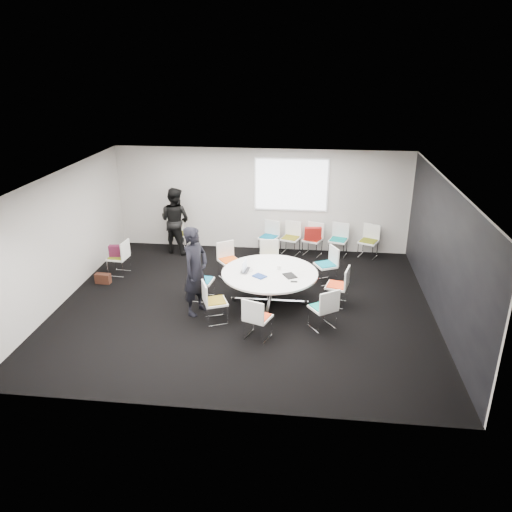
# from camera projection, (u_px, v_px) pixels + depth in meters

# --- Properties ---
(room_shell) EXTENTS (8.08, 7.08, 2.88)m
(room_shell) POSITION_uv_depth(u_px,v_px,m) (249.00, 245.00, 10.35)
(room_shell) COLOR black
(room_shell) RESTS_ON ground
(conference_table) EXTENTS (2.08, 2.08, 0.73)m
(conference_table) POSITION_uv_depth(u_px,v_px,m) (270.00, 281.00, 10.80)
(conference_table) COLOR silver
(conference_table) RESTS_ON ground
(projection_screen) EXTENTS (1.90, 0.03, 1.35)m
(projection_screen) POSITION_uv_depth(u_px,v_px,m) (291.00, 185.00, 13.30)
(projection_screen) COLOR white
(projection_screen) RESTS_ON room_shell
(chair_ring_a) EXTENTS (0.55, 0.56, 0.88)m
(chair_ring_a) POSITION_uv_depth(u_px,v_px,m) (337.00, 293.00, 10.81)
(chair_ring_a) COLOR silver
(chair_ring_a) RESTS_ON ground
(chair_ring_b) EXTENTS (0.61, 0.61, 0.88)m
(chair_ring_b) POSITION_uv_depth(u_px,v_px,m) (326.00, 272.00, 11.88)
(chair_ring_b) COLOR silver
(chair_ring_b) RESTS_ON ground
(chair_ring_c) EXTENTS (0.52, 0.51, 0.88)m
(chair_ring_c) POSITION_uv_depth(u_px,v_px,m) (270.00, 265.00, 12.23)
(chair_ring_c) COLOR silver
(chair_ring_c) RESTS_ON ground
(chair_ring_d) EXTENTS (0.64, 0.63, 0.88)m
(chair_ring_d) POSITION_uv_depth(u_px,v_px,m) (229.00, 267.00, 12.13)
(chair_ring_d) COLOR silver
(chair_ring_d) RESTS_ON ground
(chair_ring_e) EXTENTS (0.49, 0.50, 0.88)m
(chair_ring_e) POSITION_uv_depth(u_px,v_px,m) (202.00, 288.00, 11.06)
(chair_ring_e) COLOR silver
(chair_ring_e) RESTS_ON ground
(chair_ring_f) EXTENTS (0.59, 0.60, 0.88)m
(chair_ring_f) POSITION_uv_depth(u_px,v_px,m) (215.00, 309.00, 10.12)
(chair_ring_f) COLOR silver
(chair_ring_f) RESTS_ON ground
(chair_ring_g) EXTENTS (0.59, 0.58, 0.88)m
(chair_ring_g) POSITION_uv_depth(u_px,v_px,m) (257.00, 326.00, 9.50)
(chair_ring_g) COLOR silver
(chair_ring_g) RESTS_ON ground
(chair_ring_h) EXTENTS (0.63, 0.63, 0.88)m
(chair_ring_h) POSITION_uv_depth(u_px,v_px,m) (323.00, 316.00, 9.87)
(chair_ring_h) COLOR silver
(chair_ring_h) RESTS_ON ground
(chair_back_a) EXTENTS (0.59, 0.59, 0.88)m
(chair_back_a) POSITION_uv_depth(u_px,v_px,m) (269.00, 243.00, 13.68)
(chair_back_a) COLOR silver
(chair_back_a) RESTS_ON ground
(chair_back_b) EXTENTS (0.58, 0.57, 0.88)m
(chair_back_b) POSITION_uv_depth(u_px,v_px,m) (290.00, 244.00, 13.60)
(chair_back_b) COLOR silver
(chair_back_b) RESTS_ON ground
(chair_back_c) EXTENTS (0.60, 0.59, 0.88)m
(chair_back_c) POSITION_uv_depth(u_px,v_px,m) (313.00, 245.00, 13.51)
(chair_back_c) COLOR silver
(chair_back_c) RESTS_ON ground
(chair_back_d) EXTENTS (0.57, 0.56, 0.88)m
(chair_back_d) POSITION_uv_depth(u_px,v_px,m) (338.00, 246.00, 13.47)
(chair_back_d) COLOR silver
(chair_back_d) RESTS_ON ground
(chair_back_e) EXTENTS (0.61, 0.60, 0.88)m
(chair_back_e) POSITION_uv_depth(u_px,v_px,m) (368.00, 248.00, 13.37)
(chair_back_e) COLOR silver
(chair_back_e) RESTS_ON ground
(chair_spare_left) EXTENTS (0.49, 0.50, 0.88)m
(chair_spare_left) POSITION_uv_depth(u_px,v_px,m) (119.00, 264.00, 12.32)
(chair_spare_left) COLOR silver
(chair_spare_left) RESTS_ON ground
(chair_person_back) EXTENTS (0.61, 0.60, 0.88)m
(chair_person_back) POSITION_uv_depth(u_px,v_px,m) (178.00, 240.00, 13.90)
(chair_person_back) COLOR silver
(chair_person_back) RESTS_ON ground
(person_main) EXTENTS (0.68, 0.81, 1.90)m
(person_main) POSITION_uv_depth(u_px,v_px,m) (196.00, 271.00, 10.23)
(person_main) COLOR black
(person_main) RESTS_ON ground
(person_back) EXTENTS (1.07, 0.96, 1.82)m
(person_back) POSITION_uv_depth(u_px,v_px,m) (175.00, 220.00, 13.51)
(person_back) COLOR black
(person_back) RESTS_ON ground
(laptop) EXTENTS (0.27, 0.39, 0.03)m
(laptop) POSITION_uv_depth(u_px,v_px,m) (248.00, 271.00, 10.76)
(laptop) COLOR #333338
(laptop) RESTS_ON conference_table
(laptop_lid) EXTENTS (0.06, 0.30, 0.22)m
(laptop_lid) POSITION_uv_depth(u_px,v_px,m) (245.00, 265.00, 10.73)
(laptop_lid) COLOR silver
(laptop_lid) RESTS_ON conference_table
(notebook_black) EXTENTS (0.34, 0.37, 0.02)m
(notebook_black) POSITION_uv_depth(u_px,v_px,m) (290.00, 276.00, 10.52)
(notebook_black) COLOR black
(notebook_black) RESTS_ON conference_table
(tablet_folio) EXTENTS (0.33, 0.32, 0.03)m
(tablet_folio) POSITION_uv_depth(u_px,v_px,m) (259.00, 276.00, 10.49)
(tablet_folio) COLOR navy
(tablet_folio) RESTS_ON conference_table
(papers_right) EXTENTS (0.36, 0.33, 0.00)m
(papers_right) POSITION_uv_depth(u_px,v_px,m) (298.00, 270.00, 10.81)
(papers_right) COLOR white
(papers_right) RESTS_ON conference_table
(papers_front) EXTENTS (0.34, 0.28, 0.00)m
(papers_front) POSITION_uv_depth(u_px,v_px,m) (299.00, 275.00, 10.56)
(papers_front) COLOR silver
(papers_front) RESTS_ON conference_table
(cup) EXTENTS (0.08, 0.08, 0.09)m
(cup) POSITION_uv_depth(u_px,v_px,m) (279.00, 267.00, 10.84)
(cup) COLOR white
(cup) RESTS_ON conference_table
(phone) EXTENTS (0.14, 0.08, 0.01)m
(phone) POSITION_uv_depth(u_px,v_px,m) (294.00, 282.00, 10.26)
(phone) COLOR black
(phone) RESTS_ON conference_table
(maroon_bag) EXTENTS (0.41, 0.18, 0.28)m
(maroon_bag) POSITION_uv_depth(u_px,v_px,m) (117.00, 251.00, 12.19)
(maroon_bag) COLOR #54162F
(maroon_bag) RESTS_ON chair_spare_left
(brown_bag) EXTENTS (0.37, 0.19, 0.24)m
(brown_bag) POSITION_uv_depth(u_px,v_px,m) (103.00, 279.00, 11.88)
(brown_bag) COLOR #341910
(brown_bag) RESTS_ON ground
(red_jacket) EXTENTS (0.46, 0.22, 0.36)m
(red_jacket) POSITION_uv_depth(u_px,v_px,m) (313.00, 233.00, 13.15)
(red_jacket) COLOR maroon
(red_jacket) RESTS_ON chair_back_c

